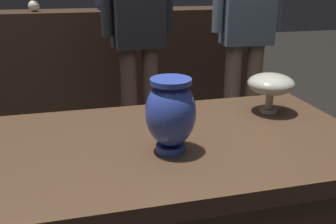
% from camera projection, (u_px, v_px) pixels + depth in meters
% --- Properties ---
extents(back_display_shelf, '(2.60, 0.40, 0.99)m').
position_uv_depth(back_display_shelf, '(105.00, 69.00, 3.18)').
color(back_display_shelf, '#422D1E').
rests_on(back_display_shelf, ground_plane).
extents(vase_centerpiece, '(0.13, 0.13, 0.20)m').
position_uv_depth(vase_centerpiece, '(173.00, 113.00, 0.97)').
color(vase_centerpiece, '#2D429E').
rests_on(vase_centerpiece, display_plinth).
extents(vase_tall_behind, '(0.16, 0.16, 0.14)m').
position_uv_depth(vase_tall_behind, '(271.00, 85.00, 1.26)').
color(vase_tall_behind, gray).
rests_on(vase_tall_behind, display_plinth).
extents(shelf_vase_left, '(0.09, 0.09, 0.16)m').
position_uv_depth(shelf_vase_left, '(34.00, 5.00, 2.83)').
color(shelf_vase_left, silver).
rests_on(shelf_vase_left, back_display_shelf).
extents(visitor_near_right, '(0.47, 0.20, 1.68)m').
position_uv_depth(visitor_near_right, '(248.00, 19.00, 2.36)').
color(visitor_near_right, '#846B56').
rests_on(visitor_near_right, ground_plane).
extents(visitor_center_back, '(0.47, 0.22, 1.65)m').
position_uv_depth(visitor_center_back, '(138.00, 22.00, 2.32)').
color(visitor_center_back, brown).
rests_on(visitor_center_back, ground_plane).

